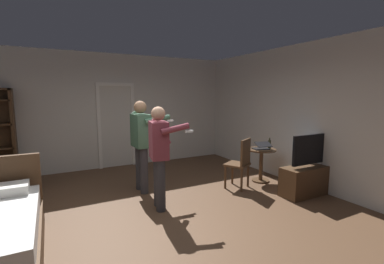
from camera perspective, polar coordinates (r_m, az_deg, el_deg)
ground_plane at (r=4.27m, az=-7.91°, el=-17.55°), size 7.13×7.13×0.00m
wall_back at (r=7.07m, az=-17.46°, el=4.21°), size 6.59×0.12×2.84m
wall_right at (r=5.83m, az=23.19°, el=3.23°), size 0.12×6.72×2.84m
doorway_frame at (r=7.04m, az=-15.79°, el=2.63°), size 0.93×0.08×2.13m
tv_flatscreen at (r=5.48m, az=23.60°, el=-8.70°), size 1.15×0.40×1.12m
side_table at (r=5.90m, az=14.49°, el=-5.72°), size 0.60×0.60×0.70m
laptop at (r=5.78m, az=14.56°, el=-3.12°), size 0.39×0.40×0.17m
bottle_on_table at (r=5.87m, az=16.13°, el=-2.54°), size 0.06×0.06×0.24m
wooden_chair at (r=5.35m, az=10.32°, el=-6.14°), size 0.57×0.57×0.99m
person_blue_shirt at (r=4.30m, az=-6.93°, el=-3.97°), size 0.60×0.65×1.65m
person_striped_shirt at (r=5.11m, az=-10.69°, el=-1.50°), size 0.68×0.61×1.72m
suitcase_dark at (r=6.19m, az=-32.52°, el=-8.38°), size 0.58×0.48×0.46m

